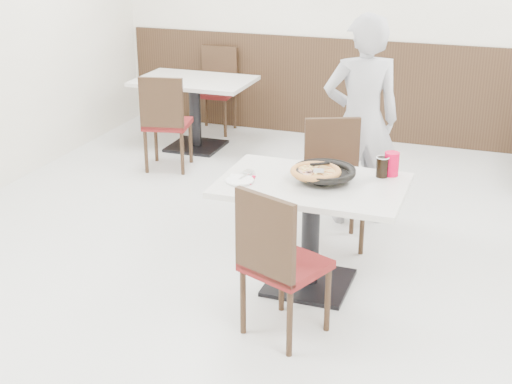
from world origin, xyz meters
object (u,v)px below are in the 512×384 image
(chair_far, at_px, (335,186))
(side_plate, at_px, (240,180))
(pizza, at_px, (316,174))
(diner_person, at_px, (361,121))
(main_table, at_px, (310,235))
(pizza_pan, at_px, (324,175))
(bg_table_left, at_px, (195,114))
(cola_glass, at_px, (382,167))
(red_cup, at_px, (392,164))
(chair_near, at_px, (286,262))
(bg_chair_left_near, at_px, (168,122))
(bg_chair_left_far, at_px, (215,91))

(chair_far, bearing_deg, side_plate, 37.92)
(chair_far, height_order, pizza, chair_far)
(diner_person, bearing_deg, main_table, 61.75)
(pizza_pan, distance_m, bg_table_left, 3.24)
(cola_glass, bearing_deg, side_plate, -154.58)
(chair_far, distance_m, pizza, 0.75)
(chair_far, xyz_separation_m, bg_table_left, (-1.97, 1.85, -0.10))
(bg_table_left, bearing_deg, red_cup, -42.47)
(pizza_pan, height_order, diner_person, diner_person)
(chair_near, bearing_deg, bg_chair_left_near, 151.15)
(pizza_pan, relative_size, bg_chair_left_far, 0.35)
(bg_chair_left_far, bearing_deg, pizza, 119.33)
(cola_glass, height_order, red_cup, red_cup)
(chair_far, xyz_separation_m, bg_chair_left_far, (-2.01, 2.49, 0.00))
(pizza_pan, xyz_separation_m, red_cup, (0.39, 0.26, 0.04))
(chair_near, relative_size, red_cup, 5.94)
(chair_near, relative_size, side_plate, 5.24)
(pizza, relative_size, red_cup, 1.77)
(chair_near, bearing_deg, diner_person, 110.75)
(pizza, bearing_deg, side_plate, -162.29)
(chair_near, height_order, bg_table_left, chair_near)
(red_cup, xyz_separation_m, bg_chair_left_far, (-2.47, 2.87, -0.35))
(red_cup, bearing_deg, chair_near, -115.52)
(side_plate, relative_size, red_cup, 1.13)
(pizza, distance_m, bg_chair_left_far, 3.78)
(pizza, bearing_deg, cola_glass, 33.58)
(main_table, xyz_separation_m, bg_table_left, (-1.97, 2.53, 0.00))
(main_table, xyz_separation_m, diner_person, (0.07, 1.19, 0.47))
(pizza, height_order, red_cup, red_cup)
(diner_person, xyz_separation_m, bg_chair_left_far, (-2.08, 1.98, -0.37))
(diner_person, bearing_deg, chair_near, 63.50)
(red_cup, bearing_deg, bg_table_left, 137.53)
(red_cup, xyz_separation_m, bg_table_left, (-2.43, 2.23, -0.45))
(pizza, relative_size, bg_chair_left_far, 0.30)
(bg_chair_left_far, bearing_deg, red_cup, 127.41)
(red_cup, height_order, bg_table_left, red_cup)
(diner_person, bearing_deg, bg_table_left, -58.05)
(cola_glass, bearing_deg, red_cup, 41.26)
(chair_near, distance_m, red_cup, 1.08)
(side_plate, height_order, bg_chair_left_far, bg_chair_left_far)
(main_table, xyz_separation_m, chair_near, (0.02, -0.61, 0.10))
(cola_glass, bearing_deg, chair_near, -113.86)
(pizza, relative_size, cola_glass, 2.17)
(chair_near, xyz_separation_m, cola_glass, (0.39, 0.87, 0.34))
(chair_near, xyz_separation_m, pizza_pan, (0.05, 0.66, 0.32))
(red_cup, bearing_deg, main_table, -146.29)
(chair_near, distance_m, side_plate, 0.72)
(bg_table_left, bearing_deg, side_plate, -60.31)
(main_table, bearing_deg, bg_table_left, 127.94)
(main_table, distance_m, bg_chair_left_near, 2.70)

